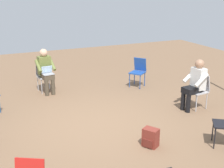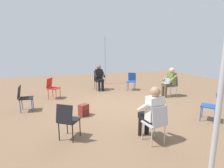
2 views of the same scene
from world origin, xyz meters
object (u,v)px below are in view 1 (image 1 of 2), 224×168
(chair_southwest, at_px, (138,70))
(person_in_white, at_px, (195,82))
(person_with_laptop, at_px, (46,69))
(backpack_near_laptop_user, at_px, (151,139))
(chair_west, at_px, (200,89))
(chair_south, at_px, (44,74))

(chair_southwest, relative_size, person_in_white, 0.69)
(person_with_laptop, height_order, backpack_near_laptop_user, person_with_laptop)
(chair_southwest, bearing_deg, person_with_laptop, 41.44)
(chair_west, height_order, chair_southwest, same)
(person_with_laptop, xyz_separation_m, person_in_white, (-3.00, 2.70, 0.00))
(chair_west, distance_m, chair_southwest, 2.20)
(chair_south, bearing_deg, chair_southwest, 158.65)
(chair_west, xyz_separation_m, chair_south, (3.19, -2.86, 0.00))
(person_with_laptop, bearing_deg, chair_west, 133.38)
(person_in_white, bearing_deg, person_with_laptop, 41.95)
(chair_southwest, bearing_deg, chair_south, 38.08)
(chair_west, relative_size, chair_southwest, 1.00)
(chair_south, relative_size, person_with_laptop, 0.69)
(chair_west, relative_size, backpack_near_laptop_user, 2.36)
(chair_south, bearing_deg, person_in_white, 130.12)
(chair_south, relative_size, person_in_white, 0.69)
(chair_south, distance_m, person_with_laptop, 0.26)
(chair_southwest, xyz_separation_m, chair_south, (2.66, -0.71, 0.00))
(chair_west, xyz_separation_m, chair_southwest, (0.53, -2.14, 0.00))
(chair_west, bearing_deg, chair_south, 42.10)
(person_with_laptop, bearing_deg, chair_south, -90.00)
(chair_south, xyz_separation_m, person_with_laptop, (-0.02, 0.17, 0.20))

